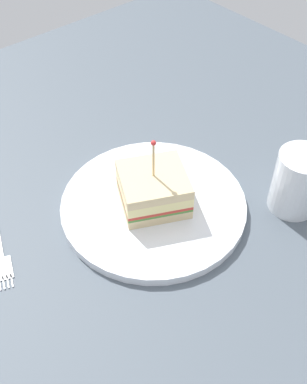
{
  "coord_description": "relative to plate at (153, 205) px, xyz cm",
  "views": [
    {
      "loc": [
        29.75,
        34.55,
        50.27
      ],
      "look_at": [
        0.0,
        0.0,
        3.33
      ],
      "focal_mm": 44.17,
      "sensor_mm": 36.0,
      "label": 1
    }
  ],
  "objects": [
    {
      "name": "ground_plane",
      "position": [
        0.0,
        0.0,
        -1.66
      ],
      "size": [
        110.78,
        110.78,
        2.0
      ],
      "primitive_type": "cube",
      "color": "#4C5660"
    },
    {
      "name": "plate",
      "position": [
        0.0,
        0.0,
        0.0
      ],
      "size": [
        26.34,
        26.34,
        1.33
      ],
      "primitive_type": "cylinder",
      "color": "white",
      "rests_on": "ground_plane"
    },
    {
      "name": "sandwich_half_center",
      "position": [
        0.35,
        0.2,
        3.28
      ],
      "size": [
        11.88,
        11.73,
        11.18
      ],
      "color": "beige",
      "rests_on": "plate"
    },
    {
      "name": "drink_glass",
      "position": [
        -15.5,
        12.43,
        3.68
      ],
      "size": [
        6.83,
        6.83,
        9.26
      ],
      "color": "silver",
      "rests_on": "ground_plane"
    },
    {
      "name": "fork",
      "position": [
        20.89,
        -6.01,
        -0.49
      ],
      "size": [
        5.52,
        12.03,
        0.35
      ],
      "color": "silver",
      "rests_on": "ground_plane"
    }
  ]
}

